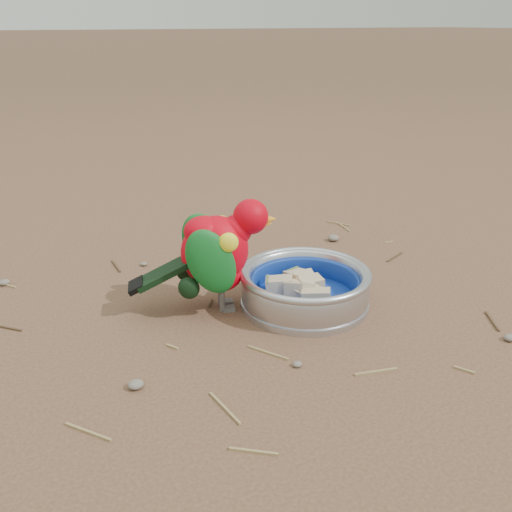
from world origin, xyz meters
TOP-DOWN VIEW (x-y plane):
  - ground at (0.00, 0.00)m, footprint 60.00×60.00m
  - food_bowl at (0.08, -0.00)m, footprint 0.20×0.20m
  - bowl_wall at (0.08, -0.00)m, footprint 0.20×0.20m
  - fruit_wedges at (0.08, -0.00)m, footprint 0.12×0.12m
  - lory_parrot at (-0.04, 0.05)m, footprint 0.23×0.16m
  - ground_debris at (-0.02, 0.08)m, footprint 0.90×0.80m

SIDE VIEW (x-z plane):
  - ground at x=0.00m, z-range 0.00..0.00m
  - ground_debris at x=-0.02m, z-range 0.00..0.01m
  - food_bowl at x=0.08m, z-range 0.00..0.02m
  - fruit_wedges at x=0.08m, z-range 0.02..0.05m
  - bowl_wall at x=0.08m, z-range 0.02..0.06m
  - lory_parrot at x=-0.04m, z-range 0.00..0.17m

